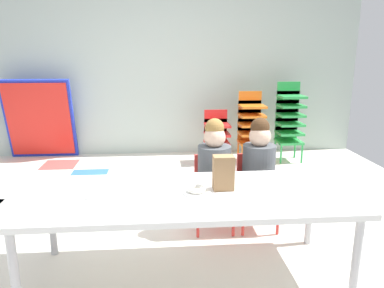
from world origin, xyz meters
name	(u,v)px	position (x,y,z in m)	size (l,w,h in m)	color
ground_plane	(165,224)	(-0.01, 0.00, -0.01)	(5.50, 4.67, 0.02)	silver
back_wall	(162,56)	(0.00, 2.33, 1.36)	(5.50, 0.10, 2.72)	#B2C1B7
craft_table	(187,199)	(0.14, -0.76, 0.53)	(2.04, 0.79, 0.57)	white
seated_child_near_camera	(214,165)	(0.39, -0.13, 0.55)	(0.32, 0.31, 0.92)	red
seated_child_middle_seat	(258,164)	(0.75, -0.13, 0.55)	(0.34, 0.34, 0.92)	red
kid_chair_red_stack	(217,132)	(0.69, 1.79, 0.40)	(0.32, 0.30, 0.68)	red
kid_chair_orange_stack	(251,123)	(1.15, 1.79, 0.52)	(0.32, 0.30, 0.92)	orange
kid_chair_green_stack	(289,118)	(1.66, 1.79, 0.58)	(0.32, 0.30, 1.04)	green
folded_activity_table	(40,120)	(-1.66, 2.13, 0.54)	(0.90, 0.29, 1.09)	#1E33BF
paper_bag_brown	(223,173)	(0.37, -0.71, 0.68)	(0.13, 0.09, 0.22)	#9E754C
paper_plate_near_edge	(196,192)	(0.19, -0.75, 0.58)	(0.18, 0.18, 0.01)	white
paper_plate_center_table	(99,195)	(-0.41, -0.75, 0.58)	(0.18, 0.18, 0.01)	white
donut_powdered_on_plate	(196,189)	(0.19, -0.75, 0.60)	(0.12, 0.12, 0.03)	white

